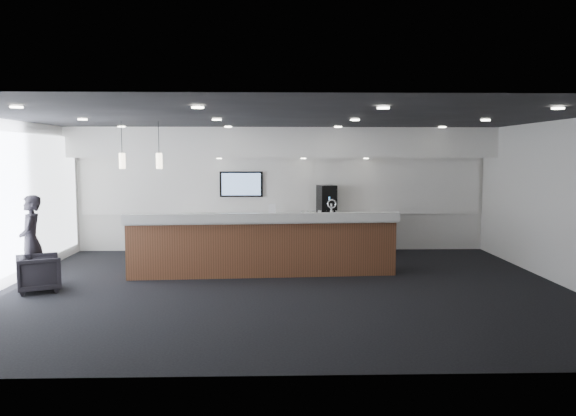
{
  "coord_description": "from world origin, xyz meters",
  "views": [
    {
      "loc": [
        -0.25,
        -9.82,
        2.36
      ],
      "look_at": [
        0.07,
        1.3,
        1.31
      ],
      "focal_mm": 35.0,
      "sensor_mm": 36.0,
      "label": 1
    }
  ],
  "objects_px": {
    "coffee_machine": "(327,199)",
    "lounge_guest": "(31,241)",
    "service_counter": "(263,246)",
    "armchair": "(39,273)"
  },
  "relations": [
    {
      "from": "service_counter",
      "to": "armchair",
      "type": "xyz_separation_m",
      "value": [
        -3.86,
        -1.29,
        -0.26
      ]
    },
    {
      "from": "coffee_machine",
      "to": "armchair",
      "type": "bearing_deg",
      "value": -158.82
    },
    {
      "from": "lounge_guest",
      "to": "service_counter",
      "type": "bearing_deg",
      "value": 85.09
    },
    {
      "from": "service_counter",
      "to": "armchair",
      "type": "height_order",
      "value": "service_counter"
    },
    {
      "from": "service_counter",
      "to": "coffee_machine",
      "type": "xyz_separation_m",
      "value": [
        1.51,
        2.54,
        0.71
      ]
    },
    {
      "from": "armchair",
      "to": "coffee_machine",
      "type": "bearing_deg",
      "value": -79.62
    },
    {
      "from": "coffee_machine",
      "to": "armchair",
      "type": "height_order",
      "value": "coffee_machine"
    },
    {
      "from": "coffee_machine",
      "to": "armchair",
      "type": "xyz_separation_m",
      "value": [
        -5.37,
        -3.83,
        -0.97
      ]
    },
    {
      "from": "service_counter",
      "to": "lounge_guest",
      "type": "height_order",
      "value": "lounge_guest"
    },
    {
      "from": "coffee_machine",
      "to": "lounge_guest",
      "type": "xyz_separation_m",
      "value": [
        -5.67,
        -3.38,
        -0.47
      ]
    }
  ]
}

